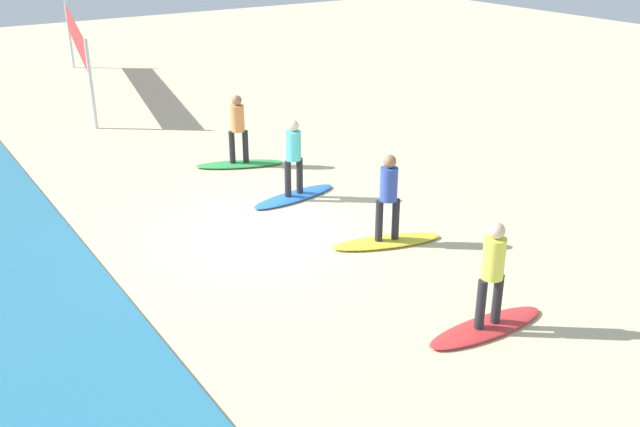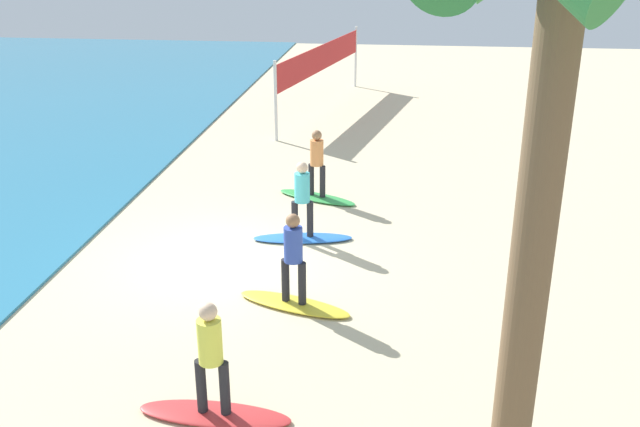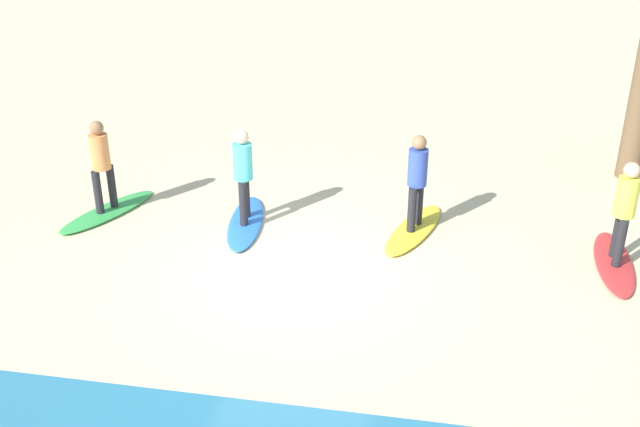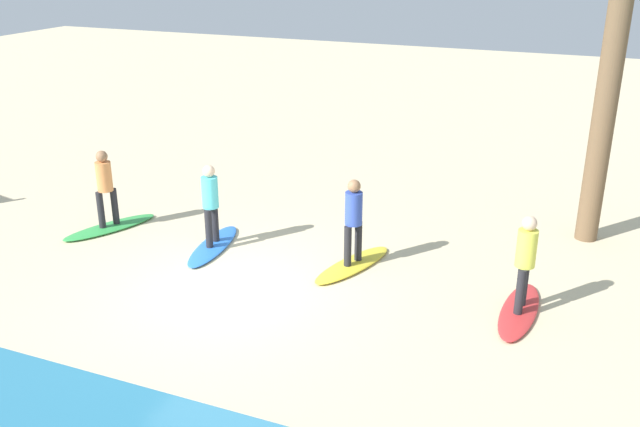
{
  "view_description": "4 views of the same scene",
  "coord_description": "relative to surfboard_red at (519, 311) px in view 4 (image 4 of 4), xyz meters",
  "views": [
    {
      "loc": [
        -11.04,
        5.89,
        5.74
      ],
      "look_at": [
        -1.5,
        -0.37,
        0.87
      ],
      "focal_mm": 40.31,
      "sensor_mm": 36.0,
      "label": 1
    },
    {
      "loc": [
        -12.44,
        -3.46,
        6.04
      ],
      "look_at": [
        0.42,
        -1.94,
        0.93
      ],
      "focal_mm": 39.82,
      "sensor_mm": 36.0,
      "label": 2
    },
    {
      "loc": [
        -2.1,
        9.75,
        5.94
      ],
      "look_at": [
        -0.3,
        -0.33,
        0.9
      ],
      "focal_mm": 42.59,
      "sensor_mm": 36.0,
      "label": 3
    },
    {
      "loc": [
        -5.67,
        9.5,
        5.79
      ],
      "look_at": [
        -1.06,
        -1.58,
        1.04
      ],
      "focal_mm": 39.39,
      "sensor_mm": 36.0,
      "label": 4
    }
  ],
  "objects": [
    {
      "name": "surfer_yellow",
      "position": [
        3.14,
        -0.6,
        0.99
      ],
      "size": [
        0.32,
        0.44,
        1.64
      ],
      "color": "#232328",
      "rests_on": "surfboard_yellow"
    },
    {
      "name": "ground_plane",
      "position": [
        4.81,
        1.13,
        -0.04
      ],
      "size": [
        60.0,
        60.0,
        0.0
      ],
      "primitive_type": "plane",
      "color": "beige"
    },
    {
      "name": "surfboard_blue",
      "position": [
        6.01,
        -0.34,
        0.0
      ],
      "size": [
        0.84,
        2.16,
        0.09
      ],
      "primitive_type": "ellipsoid",
      "rotation": [
        0.0,
        0.0,
        1.71
      ],
      "color": "blue",
      "rests_on": "ground"
    },
    {
      "name": "surfboard_yellow",
      "position": [
        3.14,
        -0.6,
        0.0
      ],
      "size": [
        1.17,
        2.17,
        0.09
      ],
      "primitive_type": "ellipsoid",
      "rotation": [
        0.0,
        0.0,
        1.26
      ],
      "color": "yellow",
      "rests_on": "ground"
    },
    {
      "name": "surfer_green",
      "position": [
        8.53,
        -0.34,
        0.99
      ],
      "size": [
        0.32,
        0.43,
        1.64
      ],
      "color": "#232328",
      "rests_on": "surfboard_green"
    },
    {
      "name": "surfboard_green",
      "position": [
        8.53,
        -0.34,
        0.0
      ],
      "size": [
        1.35,
        2.15,
        0.09
      ],
      "primitive_type": "ellipsoid",
      "rotation": [
        0.0,
        0.0,
        1.16
      ],
      "color": "green",
      "rests_on": "ground"
    },
    {
      "name": "surfboard_red",
      "position": [
        0.0,
        0.0,
        0.0
      ],
      "size": [
        0.64,
        2.12,
        0.09
      ],
      "primitive_type": "ellipsoid",
      "rotation": [
        0.0,
        0.0,
        1.53
      ],
      "color": "red",
      "rests_on": "ground"
    },
    {
      "name": "surfer_red",
      "position": [
        0.0,
        -0.0,
        0.99
      ],
      "size": [
        0.32,
        0.46,
        1.64
      ],
      "color": "#232328",
      "rests_on": "surfboard_red"
    },
    {
      "name": "surfer_blue",
      "position": [
        6.01,
        -0.34,
        0.99
      ],
      "size": [
        0.32,
        0.46,
        1.64
      ],
      "color": "#232328",
      "rests_on": "surfboard_blue"
    }
  ]
}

